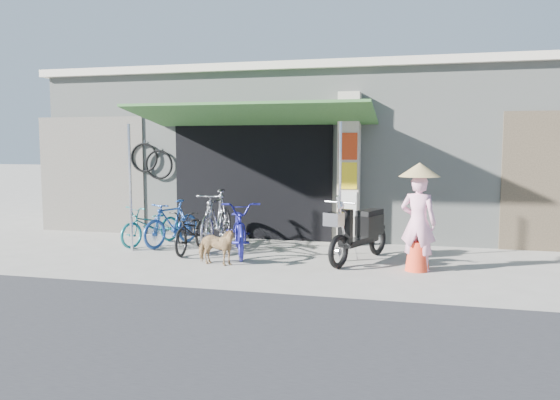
% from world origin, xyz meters
% --- Properties ---
extents(ground, '(80.00, 80.00, 0.00)m').
position_xyz_m(ground, '(0.00, 0.00, 0.00)').
color(ground, gray).
rests_on(ground, ground).
extents(road_strip, '(80.00, 6.00, 0.01)m').
position_xyz_m(road_strip, '(0.00, -4.50, 0.01)').
color(road_strip, '#303032').
rests_on(road_strip, ground).
extents(bicycle_shop, '(12.30, 5.30, 3.66)m').
position_xyz_m(bicycle_shop, '(-0.00, 5.09, 1.83)').
color(bicycle_shop, gray).
rests_on(bicycle_shop, ground).
extents(shop_pillar, '(0.42, 0.44, 3.00)m').
position_xyz_m(shop_pillar, '(0.85, 2.45, 1.50)').
color(shop_pillar, beige).
rests_on(shop_pillar, ground).
extents(awning, '(4.60, 1.88, 2.72)m').
position_xyz_m(awning, '(-0.90, 1.63, 2.51)').
color(awning, '#2C5928').
rests_on(awning, ground).
extents(neighbour_left, '(2.60, 0.06, 2.60)m').
position_xyz_m(neighbour_left, '(-5.00, 2.59, 1.30)').
color(neighbour_left, '#6B665B').
rests_on(neighbour_left, ground).
extents(bike_teal, '(1.02, 1.60, 0.79)m').
position_xyz_m(bike_teal, '(-2.93, 1.41, 0.40)').
color(bike_teal, '#186C6F').
rests_on(bike_teal, ground).
extents(bike_blue, '(0.89, 1.55, 0.90)m').
position_xyz_m(bike_blue, '(-2.49, 1.40, 0.45)').
color(bike_blue, '#224A9C').
rests_on(bike_blue, ground).
extents(bike_black, '(0.59, 1.53, 0.79)m').
position_xyz_m(bike_black, '(-1.87, 0.93, 0.40)').
color(bike_black, black).
rests_on(bike_black, ground).
extents(bike_silver, '(0.61, 1.88, 1.11)m').
position_xyz_m(bike_silver, '(-1.58, 1.46, 0.56)').
color(bike_silver, '#99999E').
rests_on(bike_silver, ground).
extents(bike_navy, '(1.30, 2.00, 0.99)m').
position_xyz_m(bike_navy, '(-0.94, 0.94, 0.50)').
color(bike_navy, navy).
rests_on(bike_navy, ground).
extents(street_dog, '(0.78, 0.44, 0.62)m').
position_xyz_m(street_dog, '(-1.04, -0.03, 0.31)').
color(street_dog, '#A87C59').
rests_on(street_dog, ground).
extents(moped, '(0.93, 1.82, 1.08)m').
position_xyz_m(moped, '(1.25, 0.87, 0.49)').
color(moped, black).
rests_on(moped, ground).
extents(nun, '(0.64, 0.64, 1.70)m').
position_xyz_m(nun, '(2.19, 0.36, 0.85)').
color(nun, '#F6A6C5').
rests_on(nun, ground).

